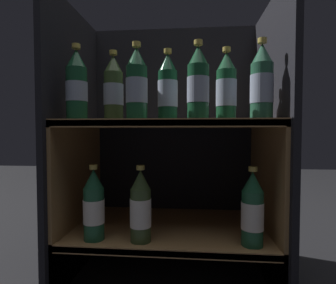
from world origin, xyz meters
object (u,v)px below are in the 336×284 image
at_px(bottle_upper_front_1, 137,86).
at_px(bottle_lower_front_0, 94,206).
at_px(bottle_upper_front_0, 77,87).
at_px(bottle_upper_back_0, 114,90).
at_px(bottle_lower_front_2, 252,211).
at_px(bottle_upper_back_1, 169,90).
at_px(bottle_upper_back_2, 226,89).
at_px(bottle_upper_front_2, 198,85).
at_px(bottle_lower_front_1, 141,208).
at_px(bottle_upper_front_3, 262,84).

height_order(bottle_upper_front_1, bottle_lower_front_0, bottle_upper_front_1).
distance_m(bottle_upper_front_0, bottle_upper_back_0, 0.12).
distance_m(bottle_lower_front_0, bottle_lower_front_2, 0.49).
bearing_deg(bottle_lower_front_2, bottle_upper_front_0, 180.00).
xyz_separation_m(bottle_lower_front_0, bottle_lower_front_2, (0.49, -0.00, -0.00)).
distance_m(bottle_upper_back_1, bottle_upper_back_2, 0.19).
distance_m(bottle_upper_front_0, bottle_upper_front_2, 0.37).
relative_size(bottle_upper_front_1, bottle_upper_back_1, 1.00).
xyz_separation_m(bottle_upper_front_0, bottle_upper_front_1, (0.19, -0.00, -0.00)).
xyz_separation_m(bottle_upper_front_0, bottle_lower_front_1, (0.20, -0.00, -0.38)).
relative_size(bottle_upper_back_2, bottle_lower_front_1, 1.00).
height_order(bottle_upper_front_2, bottle_lower_front_0, bottle_upper_front_2).
bearing_deg(bottle_upper_front_2, bottle_upper_front_0, 180.00).
bearing_deg(bottle_lower_front_2, bottle_lower_front_0, 180.00).
xyz_separation_m(bottle_upper_front_3, bottle_upper_back_0, (-0.46, 0.07, 0.00)).
xyz_separation_m(bottle_upper_front_1, bottle_lower_front_0, (-0.14, 0.00, -0.37)).
bearing_deg(bottle_upper_back_0, bottle_upper_front_0, -141.97).
distance_m(bottle_upper_back_2, bottle_lower_front_2, 0.39).
bearing_deg(bottle_lower_front_0, bottle_lower_front_2, -0.00).
relative_size(bottle_upper_back_0, bottle_upper_back_1, 1.00).
xyz_separation_m(bottle_upper_front_1, bottle_upper_back_1, (0.09, 0.07, -0.00)).
bearing_deg(bottle_upper_front_2, bottle_upper_front_1, -180.00).
height_order(bottle_upper_front_0, bottle_upper_front_1, same).
bearing_deg(bottle_lower_front_2, bottle_lower_front_1, 180.00).
distance_m(bottle_upper_front_2, bottle_upper_back_2, 0.12).
distance_m(bottle_upper_front_1, bottle_lower_front_0, 0.40).
bearing_deg(bottle_upper_back_2, bottle_upper_front_1, -165.07).
height_order(bottle_lower_front_0, bottle_lower_front_2, same).
relative_size(bottle_upper_back_2, bottle_lower_front_0, 1.00).
bearing_deg(bottle_lower_front_0, bottle_upper_front_3, 0.00).
distance_m(bottle_upper_front_2, bottle_upper_back_0, 0.29).
bearing_deg(bottle_lower_front_1, bottle_upper_back_1, 42.02).
distance_m(bottle_upper_front_0, bottle_upper_back_2, 0.47).
bearing_deg(bottle_upper_front_3, bottle_upper_front_1, -180.00).
bearing_deg(bottle_lower_front_1, bottle_upper_back_2, 15.49).
xyz_separation_m(bottle_upper_front_3, bottle_lower_front_2, (-0.02, -0.00, -0.37)).
bearing_deg(bottle_lower_front_1, bottle_lower_front_2, 0.00).
bearing_deg(bottle_upper_back_0, bottle_upper_front_3, -9.06).
bearing_deg(bottle_lower_front_2, bottle_upper_front_2, 180.00).
relative_size(bottle_upper_front_2, bottle_lower_front_0, 1.00).
relative_size(bottle_upper_back_0, bottle_lower_front_2, 1.00).
xyz_separation_m(bottle_upper_front_1, bottle_upper_front_2, (0.19, 0.00, -0.00)).
relative_size(bottle_upper_front_1, bottle_upper_front_2, 1.00).
distance_m(bottle_upper_front_2, bottle_upper_front_3, 0.18).
relative_size(bottle_lower_front_0, bottle_lower_front_1, 1.00).
distance_m(bottle_upper_front_0, bottle_upper_front_1, 0.19).
distance_m(bottle_upper_front_3, bottle_lower_front_0, 0.63).
bearing_deg(bottle_lower_front_2, bottle_upper_front_1, 180.00).
height_order(bottle_upper_front_1, bottle_upper_front_2, same).
relative_size(bottle_upper_front_2, bottle_upper_back_1, 1.00).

